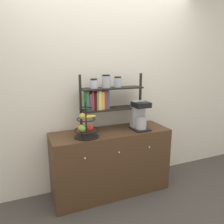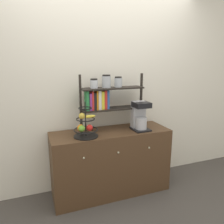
# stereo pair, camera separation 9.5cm
# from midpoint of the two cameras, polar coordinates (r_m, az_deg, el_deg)

# --- Properties ---
(ground_plane) EXTENTS (12.00, 12.00, 0.00)m
(ground_plane) POSITION_cam_midpoint_polar(r_m,az_deg,el_deg) (2.81, 0.66, -22.26)
(ground_plane) COLOR #47423D
(wall_back) EXTENTS (7.00, 0.05, 2.60)m
(wall_back) POSITION_cam_midpoint_polar(r_m,az_deg,el_deg) (2.80, -3.55, 6.34)
(wall_back) COLOR silver
(wall_back) RESTS_ON ground_plane
(sideboard) EXTENTS (1.44, 0.50, 0.80)m
(sideboard) POSITION_cam_midpoint_polar(r_m,az_deg,el_deg) (2.80, -1.31, -12.89)
(sideboard) COLOR #4C331E
(sideboard) RESTS_ON ground_plane
(coffee_maker) EXTENTS (0.20, 0.23, 0.35)m
(coffee_maker) POSITION_cam_midpoint_polar(r_m,az_deg,el_deg) (2.71, 6.16, -0.90)
(coffee_maker) COLOR black
(coffee_maker) RESTS_ON sideboard
(fruit_stand) EXTENTS (0.28, 0.28, 0.40)m
(fruit_stand) POSITION_cam_midpoint_polar(r_m,az_deg,el_deg) (2.43, -8.01, -3.69)
(fruit_stand) COLOR black
(fruit_stand) RESTS_ON sideboard
(shelf_hutch) EXTENTS (0.81, 0.20, 0.68)m
(shelf_hutch) POSITION_cam_midpoint_polar(r_m,az_deg,el_deg) (2.62, -2.98, 4.22)
(shelf_hutch) COLOR black
(shelf_hutch) RESTS_ON sideboard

